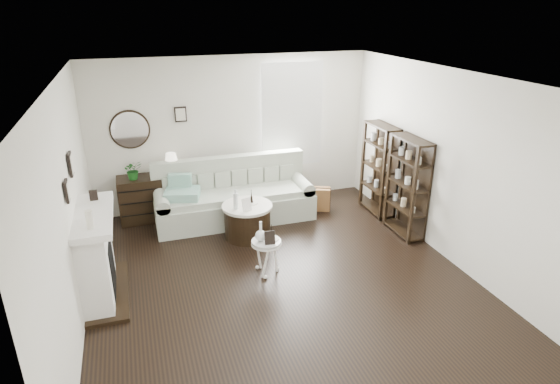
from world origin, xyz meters
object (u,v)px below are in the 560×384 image
object	(u,v)px
dresser	(154,198)
pedestal_table	(266,243)
drum_table	(248,221)
sofa	(233,199)

from	to	relation	value
dresser	pedestal_table	xyz separation A→B (m)	(1.34, -2.31, 0.07)
dresser	drum_table	distance (m)	1.80
sofa	drum_table	distance (m)	0.79
dresser	pedestal_table	world-z (taller)	dresser
dresser	pedestal_table	distance (m)	2.67
drum_table	sofa	bearing A→B (deg)	93.71
drum_table	pedestal_table	xyz separation A→B (m)	(-0.02, -1.14, 0.18)
dresser	drum_table	xyz separation A→B (m)	(1.36, -1.17, -0.11)
dresser	drum_table	bearing A→B (deg)	-40.79
sofa	pedestal_table	size ratio (longest dim) A/B	5.34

